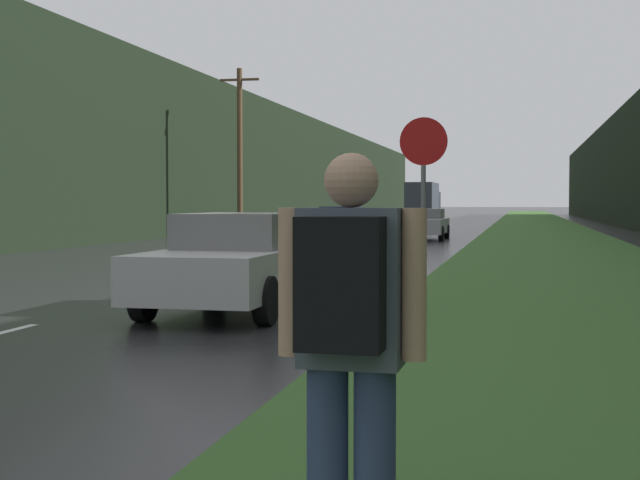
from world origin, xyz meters
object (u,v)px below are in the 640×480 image
object	(u,v)px
car_passing_far	(424,224)
stop_sign	(423,194)
car_oncoming	(342,221)
hitchhiker_with_backpack	(349,340)
car_passing_near	(238,262)
delivery_truck	(423,201)

from	to	relation	value
car_passing_far	stop_sign	bearing A→B (deg)	96.06
stop_sign	car_oncoming	distance (m)	29.42
hitchhiker_with_backpack	car_passing_far	bearing A→B (deg)	96.69
stop_sign	car_passing_far	world-z (taller)	stop_sign
stop_sign	car_passing_near	world-z (taller)	stop_sign
car_passing_far	car_oncoming	world-z (taller)	car_oncoming
stop_sign	car_passing_far	bearing A→B (deg)	96.06
hitchhiker_with_backpack	car_passing_near	size ratio (longest dim) A/B	0.40
car_oncoming	delivery_truck	world-z (taller)	delivery_truck
hitchhiker_with_backpack	stop_sign	bearing A→B (deg)	95.34
stop_sign	hitchhiker_with_backpack	size ratio (longest dim) A/B	1.55
car_passing_near	car_passing_far	world-z (taller)	car_passing_near
car_passing_far	car_oncoming	size ratio (longest dim) A/B	0.97
car_passing_near	car_passing_far	distance (m)	25.57
car_passing_near	delivery_truck	xyz separation A→B (m)	(-4.23, 64.70, 1.01)
car_passing_far	delivery_truck	bearing A→B (deg)	-83.83
stop_sign	delivery_truck	distance (m)	64.90
car_passing_far	delivery_truck	size ratio (longest dim) A/B	0.51
car_oncoming	car_passing_near	bearing A→B (deg)	-81.64
car_passing_near	delivery_truck	distance (m)	64.85
stop_sign	car_passing_far	distance (m)	25.56
hitchhiker_with_backpack	delivery_truck	bearing A→B (deg)	97.00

